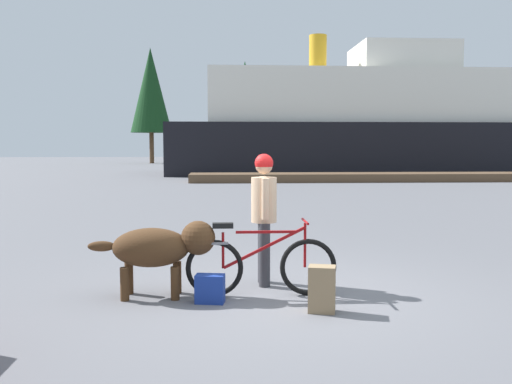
# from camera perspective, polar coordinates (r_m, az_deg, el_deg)

# --- Properties ---
(ground_plane) EXTENTS (160.00, 160.00, 0.00)m
(ground_plane) POSITION_cam_1_polar(r_m,az_deg,el_deg) (6.55, 3.01, -10.72)
(ground_plane) COLOR slate
(bicycle) EXTENTS (1.76, 0.44, 0.89)m
(bicycle) POSITION_cam_1_polar(r_m,az_deg,el_deg) (6.47, 0.43, -7.54)
(bicycle) COLOR black
(bicycle) RESTS_ON ground_plane
(person_cyclist) EXTENTS (0.32, 0.53, 1.65)m
(person_cyclist) POSITION_cam_1_polar(r_m,az_deg,el_deg) (6.90, 0.83, -1.56)
(person_cyclist) COLOR #333338
(person_cyclist) RESTS_ON ground_plane
(dog) EXTENTS (1.47, 0.53, 0.89)m
(dog) POSITION_cam_1_polar(r_m,az_deg,el_deg) (6.49, -9.86, -5.64)
(dog) COLOR #472D19
(dog) RESTS_ON ground_plane
(backpack) EXTENTS (0.32, 0.26, 0.49)m
(backpack) POSITION_cam_1_polar(r_m,az_deg,el_deg) (5.93, 6.83, -9.94)
(backpack) COLOR #8C7251
(backpack) RESTS_ON ground_plane
(handbag_pannier) EXTENTS (0.34, 0.23, 0.32)m
(handbag_pannier) POSITION_cam_1_polar(r_m,az_deg,el_deg) (6.26, -4.78, -9.94)
(handbag_pannier) COLOR navy
(handbag_pannier) RESTS_ON ground_plane
(dock_pier) EXTENTS (17.48, 2.18, 0.40)m
(dock_pier) POSITION_cam_1_polar(r_m,az_deg,el_deg) (27.71, 11.49, 1.51)
(dock_pier) COLOR brown
(dock_pier) RESTS_ON ground_plane
(ferry_boat) EXTENTS (24.47, 8.51, 8.68)m
(ferry_boat) POSITION_cam_1_polar(r_m,az_deg,el_deg) (36.20, 11.14, 6.78)
(ferry_boat) COLOR black
(ferry_boat) RESTS_ON ground_plane
(sailboat_moored) EXTENTS (6.29, 1.76, 7.12)m
(sailboat_moored) POSITION_cam_1_polar(r_m,az_deg,el_deg) (37.05, 17.63, 2.65)
(sailboat_moored) COLOR silver
(sailboat_moored) RESTS_ON ground_plane
(pine_tree_far_left) EXTENTS (4.05, 4.05, 11.33)m
(pine_tree_far_left) POSITION_cam_1_polar(r_m,az_deg,el_deg) (56.10, -10.83, 10.27)
(pine_tree_far_left) COLOR #4C331E
(pine_tree_far_left) RESTS_ON ground_plane
(pine_tree_center) EXTENTS (3.38, 3.38, 10.23)m
(pine_tree_center) POSITION_cam_1_polar(r_m,az_deg,el_deg) (56.37, -1.15, 9.96)
(pine_tree_center) COLOR #4C331E
(pine_tree_center) RESTS_ON ground_plane
(pine_tree_far_right) EXTENTS (3.80, 3.80, 9.06)m
(pine_tree_far_right) POSITION_cam_1_polar(r_m,az_deg,el_deg) (55.52, 7.69, 9.10)
(pine_tree_far_right) COLOR #4C331E
(pine_tree_far_right) RESTS_ON ground_plane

